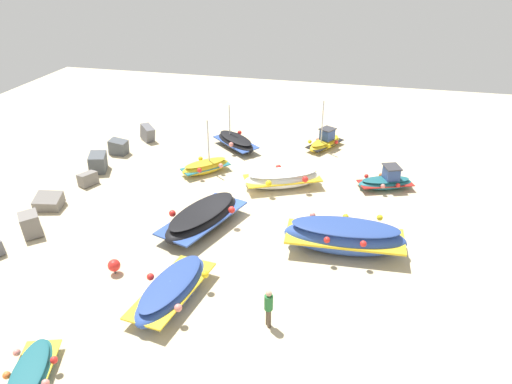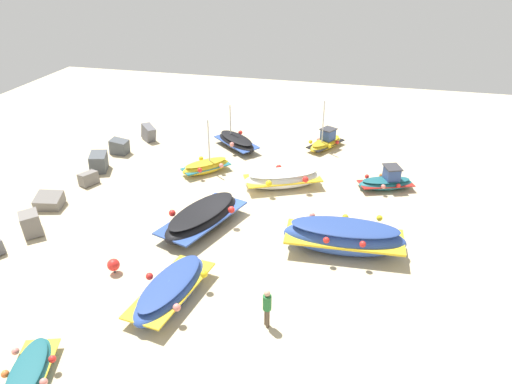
{
  "view_description": "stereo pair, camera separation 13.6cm",
  "coord_description": "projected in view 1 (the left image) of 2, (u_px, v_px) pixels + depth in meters",
  "views": [
    {
      "loc": [
        -19.71,
        -6.05,
        12.57
      ],
      "look_at": [
        1.31,
        -1.06,
        0.9
      ],
      "focal_mm": 32.95,
      "sensor_mm": 36.0,
      "label": 1
    },
    {
      "loc": [
        -19.68,
        -6.18,
        12.57
      ],
      "look_at": [
        1.31,
        -1.06,
        0.9
      ],
      "focal_mm": 32.95,
      "sensor_mm": 36.0,
      "label": 2
    }
  ],
  "objects": [
    {
      "name": "person_walking",
      "position": [
        269.0,
        306.0,
        16.88
      ],
      "size": [
        0.32,
        0.32,
        1.63
      ],
      "rotation": [
        0.0,
        0.0,
        2.18
      ],
      "color": "brown",
      "rests_on": "ground_plane"
    },
    {
      "name": "breakwater_rocks",
      "position": [
        72.0,
        188.0,
        25.97
      ],
      "size": [
        17.98,
        2.55,
        1.31
      ],
      "color": "#4C5156",
      "rests_on": "ground_plane"
    },
    {
      "name": "fishing_boat_0",
      "position": [
        172.0,
        289.0,
        18.34
      ],
      "size": [
        4.59,
        2.48,
        1.02
      ],
      "rotation": [
        0.0,
        0.0,
        2.97
      ],
      "color": "#2D4C9E",
      "rests_on": "ground_plane"
    },
    {
      "name": "fishing_boat_5",
      "position": [
        282.0,
        178.0,
        26.79
      ],
      "size": [
        3.44,
        4.77,
        1.03
      ],
      "rotation": [
        0.0,
        0.0,
        2.01
      ],
      "color": "white",
      "rests_on": "ground_plane"
    },
    {
      "name": "fishing_boat_8",
      "position": [
        325.0,
        142.0,
        31.82
      ],
      "size": [
        3.21,
        2.48,
        3.45
      ],
      "rotation": [
        0.0,
        0.0,
        5.75
      ],
      "color": "gold",
      "rests_on": "ground_plane"
    },
    {
      "name": "fishing_boat_3",
      "position": [
        345.0,
        237.0,
        21.12
      ],
      "size": [
        2.49,
        5.57,
        1.46
      ],
      "rotation": [
        0.0,
        0.0,
        4.76
      ],
      "color": "#2D4C9E",
      "rests_on": "ground_plane"
    },
    {
      "name": "fishing_boat_6",
      "position": [
        29.0,
        377.0,
        14.87
      ],
      "size": [
        3.38,
        2.07,
        0.7
      ],
      "rotation": [
        0.0,
        0.0,
        0.32
      ],
      "color": "#1E6670",
      "rests_on": "ground_plane"
    },
    {
      "name": "ground_plane",
      "position": [
        230.0,
        217.0,
        24.08
      ],
      "size": [
        53.2,
        53.2,
        0.0
      ],
      "primitive_type": "plane",
      "color": "beige"
    },
    {
      "name": "fishing_boat_1",
      "position": [
        236.0,
        142.0,
        31.74
      ],
      "size": [
        3.5,
        3.76,
        2.91
      ],
      "rotation": [
        0.0,
        0.0,
        4.0
      ],
      "color": "black",
      "rests_on": "ground_plane"
    },
    {
      "name": "mooring_buoy_0",
      "position": [
        114.0,
        265.0,
        19.83
      ],
      "size": [
        0.53,
        0.53,
        0.68
      ],
      "color": "#3F3F42",
      "rests_on": "ground_plane"
    },
    {
      "name": "fishing_boat_2",
      "position": [
        202.0,
        218.0,
        22.93
      ],
      "size": [
        5.37,
        3.61,
        1.15
      ],
      "rotation": [
        0.0,
        0.0,
        2.8
      ],
      "color": "black",
      "rests_on": "ground_plane"
    },
    {
      "name": "fishing_boat_4",
      "position": [
        386.0,
        181.0,
        26.68
      ],
      "size": [
        2.32,
        3.38,
        1.4
      ],
      "rotation": [
        0.0,
        0.0,
        5.07
      ],
      "color": "#1E6670",
      "rests_on": "ground_plane"
    },
    {
      "name": "fishing_boat_7",
      "position": [
        206.0,
        167.0,
        28.43
      ],
      "size": [
        2.92,
        2.88,
        3.32
      ],
      "rotation": [
        0.0,
        0.0,
        2.37
      ],
      "color": "gold",
      "rests_on": "ground_plane"
    }
  ]
}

